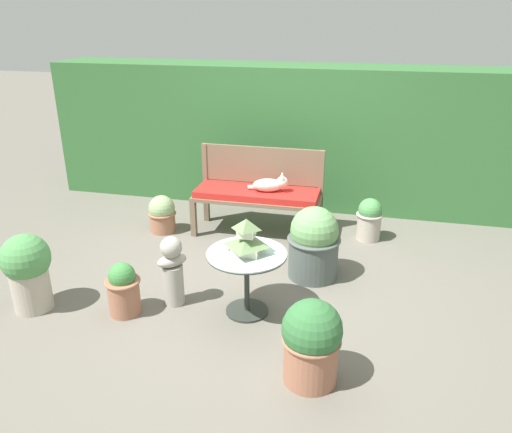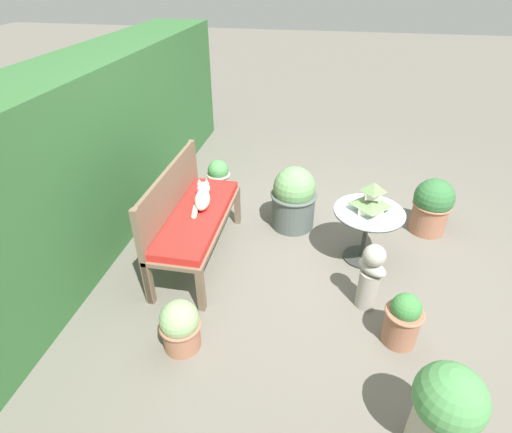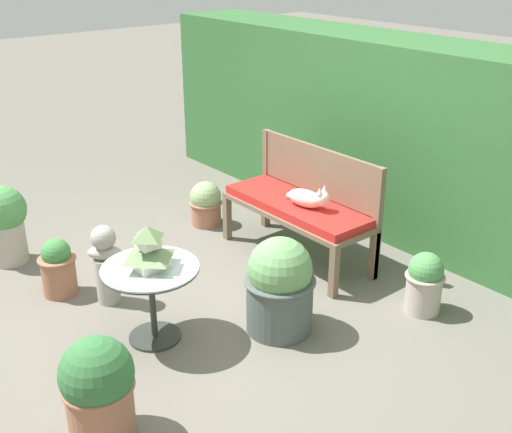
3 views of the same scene
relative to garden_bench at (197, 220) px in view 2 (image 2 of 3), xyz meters
name	(u,v)px [view 2 (image 2 of 3)]	position (x,y,z in m)	size (l,w,h in m)	color
ground	(319,256)	(0.24, -1.19, -0.45)	(30.00, 30.00, 0.00)	#666056
foliage_hedge_back	(81,158)	(0.24, 1.24, 0.43)	(6.40, 0.83, 1.76)	#336633
garden_bench	(197,220)	(0.00, 0.00, 0.00)	(1.43, 0.52, 0.53)	brown
bench_backrest	(170,196)	(0.00, 0.24, 0.24)	(1.43, 0.06, 0.96)	brown
cat	(202,197)	(0.16, -0.01, 0.16)	(0.46, 0.21, 0.22)	silver
patio_table	(367,222)	(0.29, -1.60, -0.01)	(0.66, 0.66, 0.56)	#2D332D
pagoda_birdhouse	(372,199)	(0.29, -1.60, 0.23)	(0.29, 0.29, 0.30)	silver
garden_bust	(370,275)	(-0.37, -1.61, -0.12)	(0.29, 0.29, 0.64)	#A39E93
potted_plant_bench_left	(180,326)	(-1.08, -0.19, -0.24)	(0.32, 0.32, 0.44)	#9E664C
potted_plant_table_near	(294,198)	(0.75, -0.85, -0.11)	(0.51, 0.51, 0.71)	#4C5651
potted_plant_hedge_corner	(403,319)	(-0.72, -1.85, -0.22)	(0.30, 0.30, 0.47)	#9E664C
potted_plant_table_far	(432,206)	(0.92, -2.32, -0.14)	(0.41, 0.41, 0.62)	#9E664C
potted_plant_bench_right	(445,409)	(-1.52, -1.97, -0.08)	(0.41, 0.41, 0.69)	#ADA393
potted_plant_path_edge	(219,178)	(1.25, 0.14, -0.21)	(0.30, 0.30, 0.48)	#ADA393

